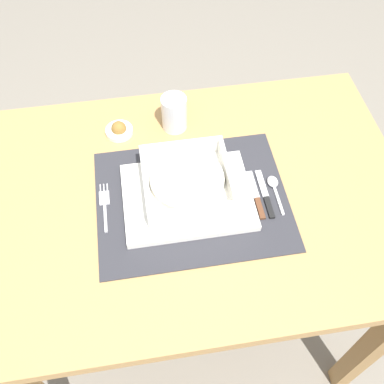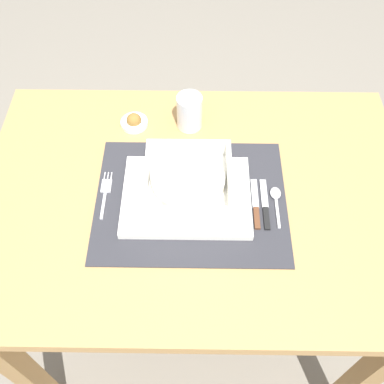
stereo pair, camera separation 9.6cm
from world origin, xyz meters
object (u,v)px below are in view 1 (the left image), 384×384
fork (105,203)px  condiment_saucer (119,130)px  drinking_glass (174,114)px  porridge_bowl (187,182)px  bread_knife (257,197)px  butter_knife (266,196)px  dining_table (195,221)px  spoon (273,184)px

fork → condiment_saucer: (0.05, 0.21, 0.00)m
drinking_glass → condiment_saucer: 0.14m
porridge_bowl → condiment_saucer: size_ratio=2.79×
porridge_bowl → drinking_glass: (-0.00, 0.21, 0.00)m
fork → condiment_saucer: condiment_saucer is taller
bread_knife → drinking_glass: 0.29m
fork → bread_knife: 0.33m
bread_knife → condiment_saucer: bearing=139.2°
porridge_bowl → condiment_saucer: bearing=123.9°
butter_knife → porridge_bowl: bearing=161.4°
porridge_bowl → bread_knife: (0.15, -0.04, -0.03)m
dining_table → spoon: (0.18, -0.01, 0.12)m
porridge_bowl → condiment_saucer: porridge_bowl is taller
drinking_glass → fork: bearing=-130.9°
condiment_saucer → dining_table: bearing=-54.0°
dining_table → spoon: 0.22m
porridge_bowl → dining_table: bearing=-23.4°
dining_table → bread_knife: size_ratio=7.36×
drinking_glass → condiment_saucer: drinking_glass is taller
bread_knife → drinking_glass: bearing=120.8°
dining_table → fork: size_ratio=7.67×
porridge_bowl → butter_knife: bearing=-14.3°
bread_knife → fork: bearing=173.7°
porridge_bowl → condiment_saucer: (-0.14, 0.21, -0.03)m
fork → butter_knife: (0.35, -0.04, 0.00)m
dining_table → bread_knife: (0.13, -0.03, 0.12)m
fork → butter_knife: size_ratio=0.96×
spoon → condiment_saucer: condiment_saucer is taller
butter_knife → condiment_saucer: 0.39m
drinking_glass → condiment_saucer: size_ratio=1.34×
spoon → dining_table: bearing=178.3°
drinking_glass → bread_knife: bearing=-59.2°
spoon → drinking_glass: 0.30m
dining_table → fork: (-0.20, 0.00, 0.12)m
butter_knife → condiment_saucer: condiment_saucer is taller
spoon → drinking_glass: size_ratio=1.20×
bread_knife → condiment_saucer: 0.38m
spoon → drinking_glass: (-0.19, 0.22, 0.03)m
porridge_bowl → fork: porridge_bowl is taller
dining_table → drinking_glass: (-0.02, 0.21, 0.16)m
dining_table → spoon: size_ratio=9.00×
drinking_glass → porridge_bowl: bearing=-90.0°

